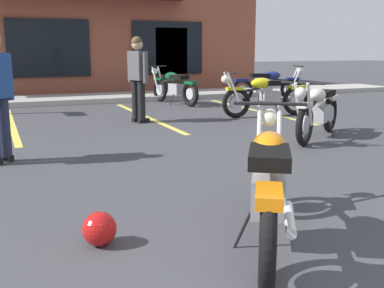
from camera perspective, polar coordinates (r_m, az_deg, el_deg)
The scene contains 11 objects.
ground_plane at distance 5.04m, azimuth -2.56°, elevation -5.38°, with size 80.00×80.00×0.00m, color #3D3D42.
sidewalk_kerb at distance 13.53m, azimuth -15.68°, elevation 5.15°, with size 22.00×1.80×0.14m, color #A8A59E.
brick_storefront_building at distance 17.60m, azimuth -17.79°, elevation 12.39°, with size 14.10×6.04×3.81m.
painted_stall_lines at distance 10.01m, azimuth -13.00°, elevation 2.80°, with size 8.26×4.80×0.01m.
motorcycle_foreground_classic at distance 3.64m, azimuth 9.17°, elevation -4.61°, with size 1.35×1.86×0.98m.
motorcycle_black_cruiser at distance 8.00m, azimuth 14.89°, elevation 3.92°, with size 1.80×1.47×0.98m.
motorcycle_silver_naked at distance 12.61m, azimuth -2.17°, elevation 6.92°, with size 0.86×2.08×0.98m.
motorcycle_blue_standard at distance 10.38m, azimuth 8.85°, elevation 5.82°, with size 2.11×0.66×0.98m.
motorcycle_cream_vintage at distance 13.33m, azimuth 9.08°, elevation 7.04°, with size 2.10×0.75×0.98m.
person_in_shorts_foreground at distance 9.44m, azimuth -6.50°, elevation 8.31°, with size 0.37×0.60×1.68m.
helmet_on_pavement at distance 3.68m, azimuth -11.04°, elevation -9.95°, with size 0.26×0.26×0.26m.
Camera 1 is at (-1.66, -0.36, 1.46)m, focal length 44.50 mm.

